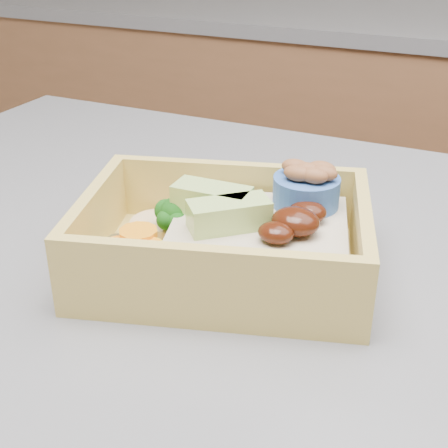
% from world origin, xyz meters
% --- Properties ---
extents(bento_box, '(0.23, 0.19, 0.07)m').
position_xyz_m(bento_box, '(-0.20, 0.01, 0.95)').
color(bento_box, '#CFB255').
rests_on(bento_box, island).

